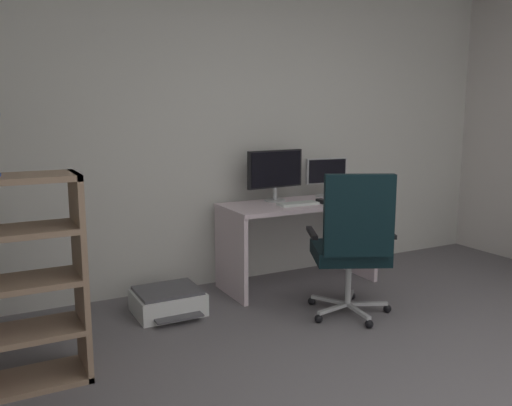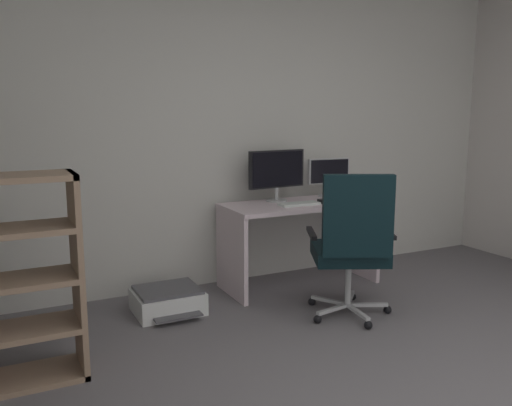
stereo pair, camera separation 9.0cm
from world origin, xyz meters
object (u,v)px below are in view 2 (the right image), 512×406
at_px(monitor_secondary, 329,174).
at_px(printer, 168,300).
at_px(keyboard, 299,204).
at_px(office_chair, 352,242).
at_px(computer_mouse, 324,201).
at_px(monitor_main, 277,171).
at_px(desk, 300,225).

xyz_separation_m(monitor_secondary, printer, (-1.60, -0.27, -0.84)).
relative_size(keyboard, office_chair, 0.32).
bearing_deg(office_chair, computer_mouse, 72.24).
height_order(monitor_main, printer, monitor_main).
bearing_deg(printer, monitor_secondary, 9.76).
relative_size(monitor_main, office_chair, 0.50).
height_order(monitor_secondary, keyboard, monitor_secondary).
bearing_deg(monitor_main, computer_mouse, -43.27).
distance_m(desk, computer_mouse, 0.29).
height_order(monitor_main, monitor_secondary, monitor_main).
xyz_separation_m(computer_mouse, printer, (-1.36, 0.00, -0.65)).
bearing_deg(computer_mouse, keyboard, 169.30).
bearing_deg(monitor_main, office_chair, -86.20).
xyz_separation_m(computer_mouse, office_chair, (-0.23, -0.72, -0.16)).
relative_size(monitor_secondary, keyboard, 1.18).
distance_m(monitor_secondary, keyboard, 0.56).
xyz_separation_m(desk, office_chair, (-0.08, -0.84, 0.05)).
relative_size(keyboard, printer, 0.68).
bearing_deg(desk, monitor_secondary, 21.46).
height_order(desk, monitor_main, monitor_main).
bearing_deg(keyboard, monitor_main, 106.62).
height_order(monitor_main, keyboard, monitor_main).
relative_size(desk, keyboard, 3.85).
distance_m(keyboard, computer_mouse, 0.23).
xyz_separation_m(keyboard, office_chair, (-0.01, -0.74, -0.16)).
bearing_deg(office_chair, monitor_main, 93.80).
bearing_deg(monitor_main, keyboard, -74.40).
relative_size(monitor_secondary, office_chair, 0.37).
bearing_deg(monitor_secondary, keyboard, -150.75).
xyz_separation_m(monitor_main, printer, (-1.07, -0.27, -0.89)).
distance_m(monitor_main, computer_mouse, 0.47).
xyz_separation_m(monitor_main, computer_mouse, (0.30, -0.28, -0.24)).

